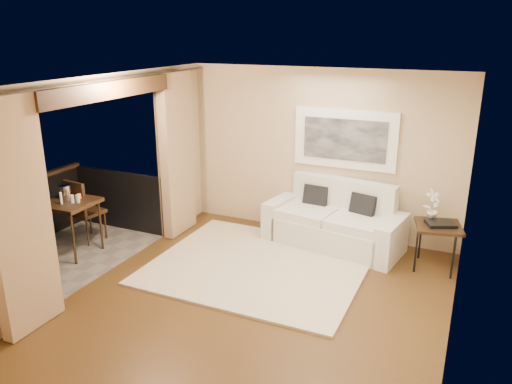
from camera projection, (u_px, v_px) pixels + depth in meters
The scene contains 18 objects.
floor at pixel (257, 301), 6.27m from camera, with size 5.00×5.00×0.00m, color #533718.
room_shell at pixel (104, 90), 6.32m from camera, with size 5.00×6.40×5.00m.
balcony at pixel (57, 244), 7.50m from camera, with size 1.81×2.60×1.17m.
curtains at pixel (114, 179), 6.68m from camera, with size 0.16×4.80×2.64m.
artwork at pixel (345, 139), 7.75m from camera, with size 1.62×0.07×0.92m.
rug at pixel (258, 266), 7.16m from camera, with size 2.94×2.56×0.04m, color beige.
sofa at pixel (335, 223), 7.82m from camera, with size 2.22×1.23×1.01m.
side_table at pixel (438, 229), 6.95m from camera, with size 0.73×0.73×0.66m.
tray at pixel (441, 224), 6.90m from camera, with size 0.38×0.28×0.05m, color black.
orchid at pixel (433, 205), 7.03m from camera, with size 0.24×0.16×0.46m, color white.
bistro_table at pixel (70, 206), 7.38m from camera, with size 0.72×0.72×0.83m.
balcony_chair_far at pixel (81, 207), 7.82m from camera, with size 0.50×0.51×1.03m.
balcony_chair_near at pixel (13, 230), 6.96m from camera, with size 0.50×0.51×1.01m.
ice_bucket at pixel (65, 192), 7.47m from camera, with size 0.18×0.18×0.20m, color silver.
candle at pixel (79, 196), 7.47m from camera, with size 0.06×0.06×0.07m, color red.
vase at pixel (61, 198), 7.21m from camera, with size 0.04×0.04×0.18m, color white.
glass_a at pixel (72, 199), 7.27m from camera, with size 0.06×0.06×0.12m, color silver.
glass_b at pixel (78, 199), 7.28m from camera, with size 0.06×0.06×0.12m, color silver.
Camera 1 is at (2.25, -5.05, 3.25)m, focal length 35.00 mm.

